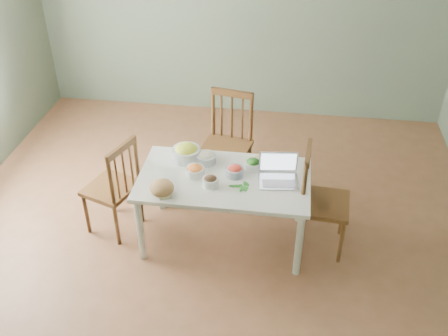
# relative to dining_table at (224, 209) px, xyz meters

# --- Properties ---
(floor) EXTENTS (5.00, 5.00, 0.00)m
(floor) POSITION_rel_dining_table_xyz_m (-0.13, -0.01, -0.34)
(floor) COLOR brown
(floor) RESTS_ON ground
(wall_back) EXTENTS (5.00, 0.00, 2.70)m
(wall_back) POSITION_rel_dining_table_xyz_m (-0.13, 2.49, 1.01)
(wall_back) COLOR #62785A
(wall_back) RESTS_ON ground
(dining_table) EXTENTS (1.45, 0.82, 0.68)m
(dining_table) POSITION_rel_dining_table_xyz_m (0.00, 0.00, 0.00)
(dining_table) COLOR white
(dining_table) RESTS_ON floor
(chair_far) EXTENTS (0.53, 0.51, 1.04)m
(chair_far) POSITION_rel_dining_table_xyz_m (-0.09, 0.75, 0.18)
(chair_far) COLOR #37250F
(chair_far) RESTS_ON floor
(chair_left) EXTENTS (0.52, 0.53, 0.96)m
(chair_left) POSITION_rel_dining_table_xyz_m (-1.03, 0.01, 0.14)
(chair_left) COLOR #37250F
(chair_left) RESTS_ON floor
(chair_right) EXTENTS (0.44, 0.46, 0.98)m
(chair_right) POSITION_rel_dining_table_xyz_m (0.87, 0.04, 0.15)
(chair_right) COLOR #37250F
(chair_right) RESTS_ON floor
(bread_boule) EXTENTS (0.23, 0.23, 0.13)m
(bread_boule) POSITION_rel_dining_table_xyz_m (-0.46, -0.29, 0.40)
(bread_boule) COLOR #A2734F
(bread_boule) RESTS_ON dining_table
(butter_stick) EXTENTS (0.10, 0.07, 0.03)m
(butter_stick) POSITION_rel_dining_table_xyz_m (-0.42, -0.35, 0.35)
(butter_stick) COLOR beige
(butter_stick) RESTS_ON dining_table
(bowl_squash) EXTENTS (0.30, 0.30, 0.15)m
(bowl_squash) POSITION_rel_dining_table_xyz_m (-0.37, 0.24, 0.41)
(bowl_squash) COLOR #E8EE3C
(bowl_squash) RESTS_ON dining_table
(bowl_carrot) EXTENTS (0.21, 0.21, 0.09)m
(bowl_carrot) POSITION_rel_dining_table_xyz_m (-0.25, 0.01, 0.39)
(bowl_carrot) COLOR #D35A2D
(bowl_carrot) RESTS_ON dining_table
(bowl_onion) EXTENTS (0.20, 0.20, 0.10)m
(bowl_onion) POSITION_rel_dining_table_xyz_m (-0.19, 0.21, 0.39)
(bowl_onion) COLOR silver
(bowl_onion) RESTS_ON dining_table
(bowl_mushroom) EXTENTS (0.14, 0.14, 0.09)m
(bowl_mushroom) POSITION_rel_dining_table_xyz_m (-0.10, -0.12, 0.39)
(bowl_mushroom) COLOR black
(bowl_mushroom) RESTS_ON dining_table
(bowl_redpep) EXTENTS (0.17, 0.17, 0.09)m
(bowl_redpep) POSITION_rel_dining_table_xyz_m (0.08, 0.05, 0.39)
(bowl_redpep) COLOR red
(bowl_redpep) RESTS_ON dining_table
(bowl_broccoli) EXTENTS (0.17, 0.17, 0.10)m
(bowl_broccoli) POSITION_rel_dining_table_xyz_m (0.23, 0.17, 0.39)
(bowl_broccoli) COLOR #133807
(bowl_broccoli) RESTS_ON dining_table
(flatbread) EXTENTS (0.25, 0.25, 0.02)m
(flatbread) POSITION_rel_dining_table_xyz_m (0.33, 0.30, 0.35)
(flatbread) COLOR beige
(flatbread) RESTS_ON dining_table
(basil_bunch) EXTENTS (0.19, 0.19, 0.02)m
(basil_bunch) POSITION_rel_dining_table_xyz_m (0.14, -0.11, 0.35)
(basil_bunch) COLOR #116F15
(basil_bunch) RESTS_ON dining_table
(laptop) EXTENTS (0.35, 0.30, 0.23)m
(laptop) POSITION_rel_dining_table_xyz_m (0.46, -0.01, 0.45)
(laptop) COLOR silver
(laptop) RESTS_ON dining_table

